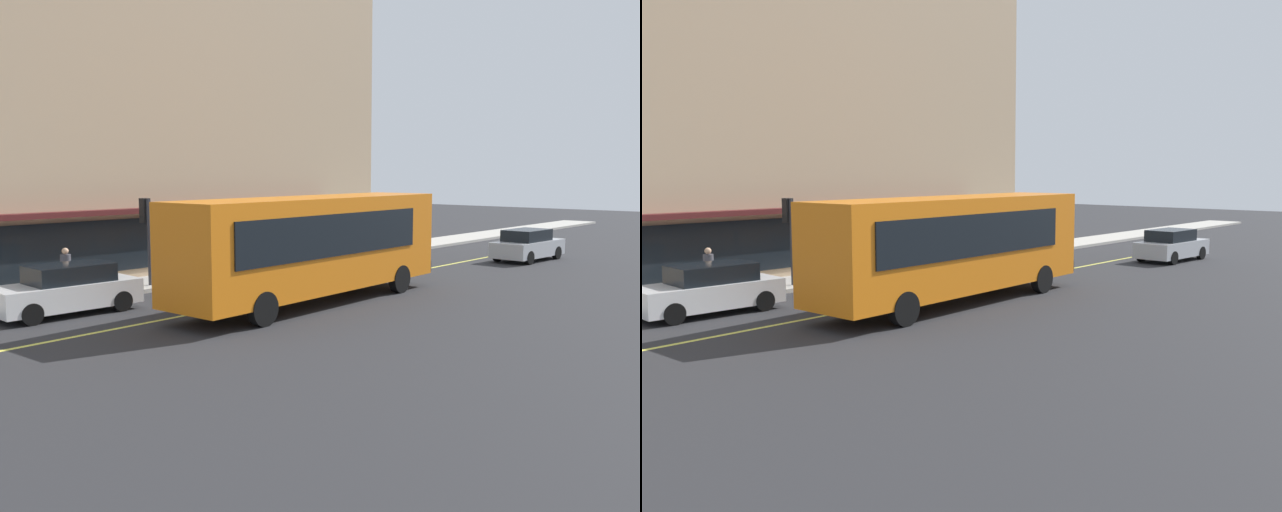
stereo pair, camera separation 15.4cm
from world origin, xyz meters
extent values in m
plane|color=#28282B|center=(0.00, 0.00, 0.00)|extent=(120.00, 120.00, 0.00)
cube|color=#B2ADA3|center=(0.00, 5.44, 0.07)|extent=(80.00, 2.66, 0.15)
cube|color=#D8D14C|center=(0.00, 0.00, 0.00)|extent=(36.00, 0.16, 0.01)
cube|color=tan|center=(-1.00, 11.66, 7.81)|extent=(27.39, 9.78, 15.62)
cube|color=#4C1919|center=(-1.00, 6.52, 2.80)|extent=(19.17, 0.70, 0.20)
cube|color=black|center=(-1.00, 6.74, 1.50)|extent=(16.43, 0.08, 2.00)
cube|color=orange|center=(-1.48, -1.58, 2.00)|extent=(11.08, 2.88, 3.00)
cube|color=black|center=(3.97, -1.39, 2.36)|extent=(0.19, 2.10, 1.80)
cube|color=black|center=(-1.82, -0.32, 2.36)|extent=(8.80, 0.36, 1.32)
cube|color=black|center=(-1.74, -2.85, 2.36)|extent=(8.80, 0.36, 1.32)
cube|color=#0CF259|center=(4.04, -1.39, 3.25)|extent=(0.15, 1.90, 0.36)
cube|color=#2D2D33|center=(4.07, -1.38, 0.75)|extent=(0.24, 2.40, 0.40)
cylinder|color=black|center=(2.00, -0.32, 0.50)|extent=(1.01, 0.33, 1.00)
cylinder|color=black|center=(2.08, -2.58, 0.50)|extent=(1.01, 0.33, 1.00)
cylinder|color=black|center=(-5.04, -0.57, 0.50)|extent=(1.01, 0.33, 1.00)
cylinder|color=black|center=(-4.96, -2.83, 0.50)|extent=(1.01, 0.33, 1.00)
cylinder|color=#2D2D33|center=(-3.37, 4.79, 1.75)|extent=(0.12, 0.12, 3.20)
cube|color=black|center=(-3.37, 4.99, 2.90)|extent=(0.30, 0.30, 0.90)
sphere|color=red|center=(-3.37, 5.16, 3.17)|extent=(0.18, 0.18, 0.18)
sphere|color=orange|center=(-3.37, 5.16, 2.90)|extent=(0.18, 0.18, 0.18)
sphere|color=green|center=(-3.37, 5.16, 2.63)|extent=(0.18, 0.18, 0.18)
cube|color=white|center=(-7.74, 2.90, 0.60)|extent=(4.39, 2.02, 0.75)
cube|color=black|center=(-7.59, 2.89, 1.25)|extent=(2.48, 1.64, 0.55)
cylinder|color=black|center=(-9.20, 2.16, 0.32)|extent=(0.65, 0.25, 0.64)
cylinder|color=black|center=(-9.12, 3.80, 0.32)|extent=(0.65, 0.25, 0.64)
cylinder|color=black|center=(-6.37, 2.01, 0.32)|extent=(0.65, 0.25, 0.64)
cylinder|color=black|center=(-6.28, 3.65, 0.32)|extent=(0.65, 0.25, 0.64)
cube|color=#B7BABF|center=(13.71, -2.07, 0.60)|extent=(4.38, 2.01, 0.75)
cube|color=black|center=(13.56, -2.06, 1.25)|extent=(2.48, 1.63, 0.55)
cylinder|color=black|center=(15.17, -1.32, 0.32)|extent=(0.65, 0.25, 0.64)
cylinder|color=black|center=(15.09, -2.95, 0.32)|extent=(0.65, 0.25, 0.64)
cylinder|color=black|center=(12.34, -1.18, 0.32)|extent=(0.65, 0.25, 0.64)
cylinder|color=black|center=(12.26, -2.82, 0.32)|extent=(0.65, 0.25, 0.64)
cylinder|color=black|center=(-6.64, 4.86, 0.55)|extent=(0.18, 0.18, 0.80)
cylinder|color=#3F3F47|center=(-6.64, 4.86, 1.26)|extent=(0.34, 0.34, 0.63)
sphere|color=tan|center=(-6.64, 4.86, 1.69)|extent=(0.22, 0.22, 0.22)
camera|label=1|loc=(-18.35, -16.72, 4.36)|focal=39.15mm
camera|label=2|loc=(-18.25, -16.84, 4.36)|focal=39.15mm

